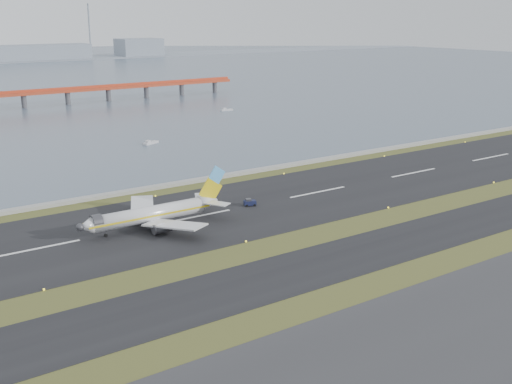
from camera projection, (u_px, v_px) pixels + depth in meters
ground at (266, 252)px, 136.97m from camera, size 1000.00×1000.00×0.00m
apron_strip at (486, 363)px, 93.55m from camera, size 1000.00×50.00×0.10m
taxiway_strip at (301, 270)px, 127.49m from camera, size 1000.00×18.00×0.10m
runway_strip at (196, 217)px, 160.63m from camera, size 1000.00×45.00×0.10m
seawall at (144, 189)px, 184.18m from camera, size 1000.00×2.50×1.00m
red_pier at (23, 94)px, 343.33m from camera, size 260.00×5.00×10.20m
airliner at (155, 213)px, 152.14m from camera, size 38.52×32.89×12.80m
pushback_tug at (250, 202)px, 169.62m from camera, size 3.56×2.76×2.01m
workboat_near at (150, 143)px, 249.81m from camera, size 7.45×4.97×1.74m
workboat_far at (226, 110)px, 335.37m from camera, size 6.70×2.71×1.59m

